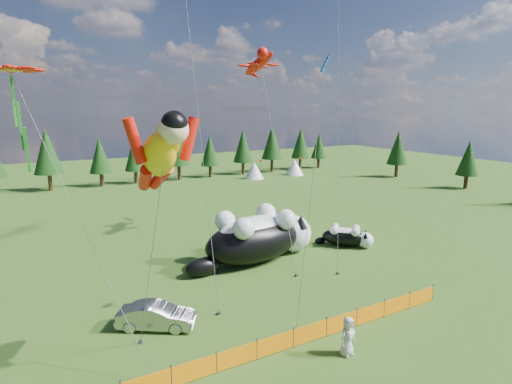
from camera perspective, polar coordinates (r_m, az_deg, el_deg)
ground at (r=22.54m, az=-1.39°, el=-18.34°), size 160.00×160.00×0.00m
safety_fence at (r=20.05m, az=2.80°, el=-20.86°), size 22.06×0.06×1.10m
tree_line at (r=63.42m, az=-20.39°, el=4.43°), size 90.00×4.00×8.00m
festival_tents at (r=61.52m, az=-9.34°, el=2.36°), size 50.00×3.20×2.80m
cat_large at (r=30.29m, az=0.53°, el=-6.33°), size 11.04×5.03×3.99m
cat_small at (r=34.47m, az=12.84°, el=-6.20°), size 3.92×3.91×1.78m
car at (r=22.53m, az=-14.05°, el=-16.80°), size 4.19×3.30×1.33m
spectator_e at (r=20.17m, az=12.97°, el=-19.46°), size 1.02×0.75×1.90m
superhero_kite at (r=15.75m, az=-13.60°, el=5.05°), size 4.77×5.74×11.70m
gecko_kite at (r=36.27m, az=0.38°, el=17.82°), size 4.52×13.60×18.40m
flower_kite at (r=20.65m, az=-31.63°, el=14.27°), size 5.83×7.24×14.54m
diamond_kite_c at (r=20.59m, az=9.70°, el=16.33°), size 3.06×2.16×14.30m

